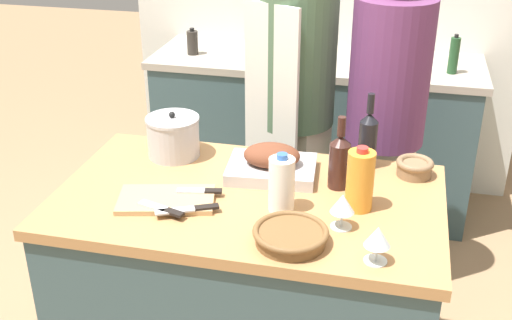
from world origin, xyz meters
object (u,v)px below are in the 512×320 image
Objects in this scene: juice_jug at (360,180)px; stand_mixer at (270,35)px; wine_glass_left at (378,238)px; condiment_bottle_short at (454,55)px; mixing_bowl at (415,167)px; wine_glass_right at (343,205)px; knife_chef at (189,209)px; knife_paring at (163,209)px; roasting_pan at (272,163)px; wine_bottle_green at (339,160)px; wicker_basket at (291,235)px; wine_bottle_dark at (368,138)px; person_cook_aproned at (294,97)px; knife_bread at (201,191)px; milk_jug at (282,184)px; stock_pot at (173,137)px; cutting_board at (166,200)px; person_cook_guest at (385,117)px; condiment_bottle_tall at (192,42)px.

stand_mixer reaches higher than juice_jug.
wine_glass_left is 1.81m from condiment_bottle_short.
mixing_bowl is 0.47m from wine_glass_right.
knife_paring is (-0.09, -0.02, 0.00)m from knife_chef.
roasting_pan is 0.26m from wine_bottle_green.
knife_chef is 0.70× the size of stand_mixer.
wicker_basket is at bearing 171.52° from wine_glass_left.
roasting_pan is 1.16× the size of wine_bottle_dark.
knife_paring is 0.60× the size of stand_mixer.
mixing_bowl is 0.34m from juice_jug.
wine_bottle_green is 0.16× the size of person_cook_aproned.
wine_glass_right is at bearing -45.09° from person_cook_aproned.
roasting_pan is 1.49m from condiment_bottle_short.
wine_bottle_dark is at bearing 89.93° from juice_jug.
juice_jug is 0.78× the size of stand_mixer.
knife_bread is at bearing -73.78° from person_cook_aproned.
milk_jug is 0.40m from wine_glass_left.
wine_bottle_green reaches higher than juice_jug.
knife_bread is at bearing 157.44° from wine_glass_left.
knife_paring is 1.07m from person_cook_aproned.
mixing_bowl is (0.51, 0.12, -0.01)m from roasting_pan.
stock_pot is at bearing 146.30° from wine_glass_left.
wicker_basket is 1.13m from person_cook_aproned.
wine_bottle_green reaches higher than wicker_basket.
cutting_board is 1.34× the size of wine_bottle_green.
stock_pot is 0.12× the size of person_cook_aproned.
knife_chef is (-0.49, -0.04, -0.06)m from wine_glass_right.
wine_bottle_green is 0.55m from knife_chef.
stand_mixer reaches higher than stock_pot.
wicker_basket is 0.61m from wine_bottle_dark.
condiment_bottle_short reaches higher than stock_pot.
wine_glass_left is at bearing -22.56° from knife_bread.
person_cook_guest is (0.38, 0.66, -0.05)m from roasting_pan.
mixing_bowl reaches higher than knife_chef.
wine_bottle_dark is 1.01× the size of stand_mixer.
stand_mixer is (-0.82, 1.30, 0.10)m from mixing_bowl.
knife_chef is (-0.20, -0.34, -0.03)m from roasting_pan.
person_cook_guest reaches higher than wicker_basket.
stock_pot is (-0.55, 0.50, 0.05)m from wicker_basket.
cutting_board is at bearing -169.89° from juice_jug.
condiment_bottle_tall is (-1.25, 1.22, 0.05)m from mixing_bowl.
wine_glass_left is (0.32, -0.23, -0.01)m from milk_jug.
person_cook_aproned is at bearing 113.63° from juice_jug.
juice_jug is at bearing 16.40° from milk_jug.
stock_pot is at bearing -131.16° from condiment_bottle_short.
wicker_basket is 1.98× the size of wine_glass_left.
mixing_bowl is at bearing -57.78° from stand_mixer.
stock_pot is 1.52× the size of mixing_bowl.
roasting_pan is 2.49× the size of mixing_bowl.
person_cook_aproned reaches higher than wicker_basket.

